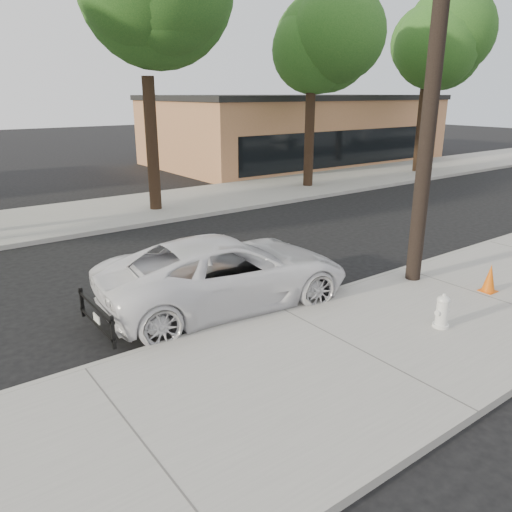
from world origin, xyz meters
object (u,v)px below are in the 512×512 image
(fire_hydrant, at_px, (442,312))
(traffic_cone, at_px, (490,278))
(utility_pole, at_px, (434,74))
(police_cruiser, at_px, (227,272))

(fire_hydrant, distance_m, traffic_cone, 2.43)
(fire_hydrant, xyz_separation_m, traffic_cone, (2.39, 0.42, -0.00))
(utility_pole, relative_size, police_cruiser, 1.68)
(utility_pole, bearing_deg, traffic_cone, -66.08)
(police_cruiser, relative_size, fire_hydrant, 8.55)
(fire_hydrant, bearing_deg, utility_pole, 50.73)
(utility_pole, bearing_deg, fire_hydrant, -131.78)
(police_cruiser, distance_m, traffic_cone, 5.78)
(fire_hydrant, height_order, traffic_cone, same)
(traffic_cone, bearing_deg, police_cruiser, 147.42)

